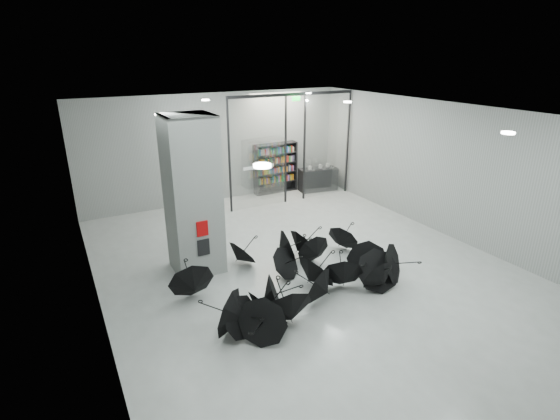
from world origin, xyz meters
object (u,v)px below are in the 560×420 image
bookshelf (276,168)px  shop_counter (318,179)px  column (193,196)px  umbrella_cluster (303,282)px

bookshelf → shop_counter: 1.82m
column → bookshelf: (4.84, 4.75, -1.00)m
bookshelf → umbrella_cluster: (-3.07, -7.19, -0.69)m
column → bookshelf: 6.86m
bookshelf → umbrella_cluster: bearing=-114.3°
column → shop_counter: size_ratio=2.61×
umbrella_cluster → bookshelf: bearing=66.9°
bookshelf → umbrella_cluster: size_ratio=0.35×
bookshelf → column: bearing=-136.7°
column → umbrella_cluster: (1.77, -2.44, -1.69)m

